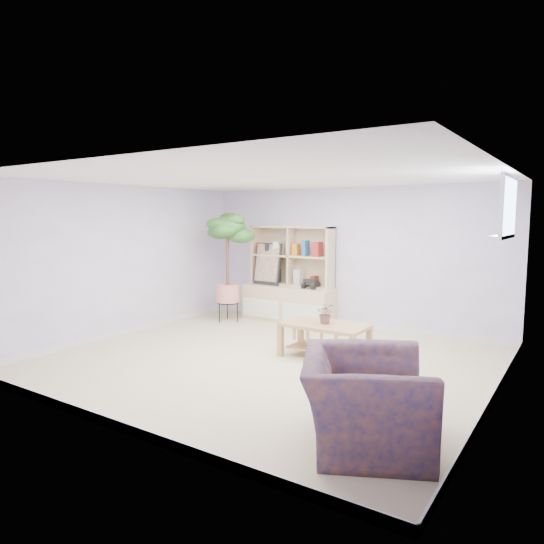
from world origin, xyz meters
The scene contains 14 objects.
floor centered at (0.00, 0.00, 0.00)m, with size 5.50×5.00×0.01m, color beige.
ceiling centered at (0.00, 0.00, 2.40)m, with size 5.50×5.00×0.01m, color white.
walls centered at (0.00, 0.00, 1.20)m, with size 5.51×5.01×2.40m.
baseboard centered at (0.00, 0.00, 0.05)m, with size 5.50×5.00×0.10m, color silver, non-canonical shape.
window centered at (2.73, 0.60, 2.00)m, with size 0.10×0.98×0.68m, color silver, non-canonical shape.
window_sill centered at (2.67, 0.60, 1.68)m, with size 0.14×1.00×0.04m, color silver.
storage_unit centered at (-1.04, 2.24, 0.86)m, with size 1.73×0.58×1.73m, color #CFAF8D, non-canonical shape.
poster centered at (-1.47, 2.20, 1.03)m, with size 0.56×0.13×0.77m, color yellow, non-canonical shape.
toy_truck centered at (-0.55, 2.18, 0.74)m, with size 0.35×0.24×0.18m, color black, non-canonical shape.
coffee_table centered at (0.56, 0.54, 0.23)m, with size 1.14×0.62×0.46m, color #AC814C, non-canonical shape.
table_plant centered at (0.56, 0.57, 0.60)m, with size 0.25×0.22×0.28m, color #1F531E.
floor_tree centered at (-1.95, 1.61, 0.99)m, with size 0.73×0.73×1.98m, color #1B5319, non-canonical shape.
armchair centered at (1.99, -1.51, 0.43)m, with size 1.16×1.01×0.86m, color navy.
sill_plant centered at (2.67, 0.80, 1.83)m, with size 0.15×0.12×0.26m, color #1B5319.
Camera 1 is at (3.48, -5.18, 1.90)m, focal length 32.00 mm.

